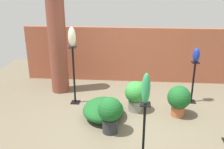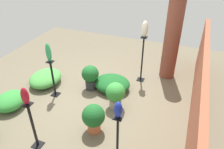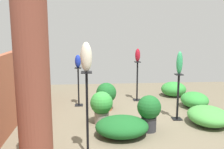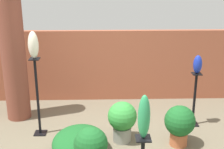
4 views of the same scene
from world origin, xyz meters
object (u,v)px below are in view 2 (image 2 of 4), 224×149
object	(u,v)px
art_vase_ivory	(145,29)
potted_plant_mid_left	(94,117)
pedestal_cobalt	(118,139)
pedestal_jade	(53,80)
brick_pillar	(172,38)
art_vase_cobalt	(118,110)
potted_plant_near_pillar	(90,76)
pedestal_ruby	(33,128)
pedestal_ivory	(142,61)
art_vase_jade	(49,52)
potted_plant_front_right	(115,94)
art_vase_ruby	(25,96)

from	to	relation	value
art_vase_ivory	potted_plant_mid_left	world-z (taller)	art_vase_ivory
pedestal_cobalt	art_vase_ivory	world-z (taller)	art_vase_ivory
pedestal_cobalt	pedestal_jade	distance (m)	2.46
brick_pillar	potted_plant_mid_left	distance (m)	3.09
art_vase_cobalt	potted_plant_mid_left	bearing A→B (deg)	-121.47
brick_pillar	potted_plant_near_pillar	xyz separation A→B (m)	(1.42, -1.81, -0.80)
pedestal_jade	pedestal_ruby	distance (m)	1.65
pedestal_jade	art_vase_cobalt	bearing A→B (deg)	61.20
pedestal_jade	pedestal_ivory	bearing A→B (deg)	128.03
pedestal_ivory	art_vase_jade	distance (m)	2.49
brick_pillar	pedestal_jade	world-z (taller)	brick_pillar
pedestal_ruby	potted_plant_near_pillar	bearing A→B (deg)	176.00
pedestal_jade	pedestal_ivory	xyz separation A→B (m)	(-1.49, 1.90, 0.16)
pedestal_cobalt	art_vase_cobalt	xyz separation A→B (m)	(0.00, -0.00, 0.69)
potted_plant_front_right	art_vase_jade	bearing A→B (deg)	-86.01
art_vase_cobalt	pedestal_cobalt	bearing A→B (deg)	90.00
brick_pillar	pedestal_cobalt	distance (m)	3.30
potted_plant_mid_left	pedestal_jade	bearing A→B (deg)	-117.55
art_vase_ruby	potted_plant_mid_left	size ratio (longest dim) A/B	0.53
pedestal_ruby	potted_plant_front_right	size ratio (longest dim) A/B	1.57
brick_pillar	pedestal_ivory	world-z (taller)	brick_pillar
art_vase_ruby	potted_plant_near_pillar	xyz separation A→B (m)	(-2.12, 0.15, -0.82)
pedestal_cobalt	art_vase_ruby	xyz separation A→B (m)	(0.35, -1.55, 0.79)
brick_pillar	pedestal_jade	bearing A→B (deg)	-51.96
art_vase_cobalt	potted_plant_front_right	world-z (taller)	art_vase_cobalt
pedestal_jade	pedestal_ivory	distance (m)	2.42
pedestal_ruby	art_vase_jade	distance (m)	1.81
pedestal_ivory	art_vase_ruby	bearing A→B (deg)	-23.24
pedestal_cobalt	potted_plant_front_right	distance (m)	1.40
brick_pillar	art_vase_ivory	xyz separation A→B (m)	(0.52, -0.66, 0.34)
brick_pillar	pedestal_ivory	distance (m)	1.03
pedestal_jade	potted_plant_near_pillar	world-z (taller)	pedestal_jade
pedestal_ivory	art_vase_jade	size ratio (longest dim) A/B	2.77
pedestal_ivory	art_vase_ivory	size ratio (longest dim) A/B	3.08
brick_pillar	art_vase_cobalt	bearing A→B (deg)	-7.25
brick_pillar	potted_plant_front_right	distance (m)	2.26
art_vase_ivory	potted_plant_near_pillar	world-z (taller)	art_vase_ivory
art_vase_ivory	brick_pillar	bearing A→B (deg)	128.09
potted_plant_mid_left	brick_pillar	bearing A→B (deg)	158.77
art_vase_cobalt	pedestal_ruby	bearing A→B (deg)	-77.23
art_vase_cobalt	art_vase_jade	distance (m)	2.46
pedestal_cobalt	potted_plant_mid_left	bearing A→B (deg)	-121.47
art_vase_jade	potted_plant_front_right	size ratio (longest dim) A/B	0.71
potted_plant_front_right	brick_pillar	bearing A→B (deg)	153.83
pedestal_jade	pedestal_cobalt	bearing A→B (deg)	61.20
pedestal_ivory	art_vase_ivory	world-z (taller)	art_vase_ivory
potted_plant_front_right	potted_plant_near_pillar	bearing A→B (deg)	-118.00
art_vase_cobalt	potted_plant_near_pillar	world-z (taller)	art_vase_cobalt
pedestal_ruby	art_vase_ruby	size ratio (longest dim) A/B	3.04
brick_pillar	pedestal_ivory	size ratio (longest dim) A/B	1.82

